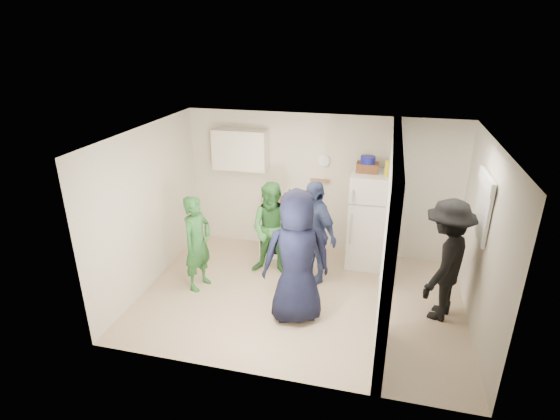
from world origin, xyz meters
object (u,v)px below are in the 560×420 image
Objects in this scene: yellow_cup_stack_top at (388,169)px; person_nook at (445,261)px; blue_bowl at (368,160)px; person_denim at (314,232)px; person_green_left at (197,243)px; person_green_center at (274,230)px; person_navy at (297,257)px; fridge at (369,220)px; stove at (281,231)px; wicker_basket at (367,167)px.

person_nook is at bearing -53.79° from yellow_cup_stack_top.
blue_bowl reaches higher than person_denim.
person_nook is at bearing -72.65° from person_green_left.
yellow_cup_stack_top is 2.05m from person_green_center.
person_green_left is 0.90× the size of person_denim.
person_navy is (-0.77, -1.86, -0.90)m from blue_bowl.
person_navy is (0.61, -1.11, 0.16)m from person_green_center.
fridge is at bearing 25.57° from person_green_center.
person_nook reaches higher than fridge.
person_denim reaches higher than person_green_left.
stove is 0.45× the size of person_navy.
person_green_left is at bearing -146.04° from person_green_center.
person_navy reaches higher than yellow_cup_stack_top.
person_nook is at bearing -12.50° from person_green_center.
person_nook is (2.61, -1.31, 0.45)m from stove.
person_denim is 1.07m from person_navy.
fridge is at bearing -1.12° from stove.
person_green_left is 1.71m from person_navy.
blue_bowl is 1.47m from person_denim.
person_denim is (-0.72, -0.80, -0.87)m from wicker_basket.
person_green_left is 1.24m from person_green_center.
person_green_center is 1.28m from person_navy.
stove is 3.55× the size of blue_bowl.
yellow_cup_stack_top reaches higher than person_green_center.
person_green_left is at bearing -149.20° from wicker_basket.
yellow_cup_stack_top is at bearing -49.08° from person_green_left.
person_denim is at bearing -82.35° from person_nook.
person_green_center is 0.83× the size of person_navy.
wicker_basket is 0.22× the size of person_green_center.
person_nook reaches higher than person_green_left.
blue_bowl is at bearing 0.80° from stove.
yellow_cup_stack_top is 1.53m from person_denim.
fridge is 6.86× the size of blue_bowl.
blue_bowl is 0.13× the size of person_navy.
person_nook is (0.87, -1.18, -0.89)m from yellow_cup_stack_top.
wicker_basket is at bearing -132.75° from person_navy.
person_denim reaches higher than stove.
person_navy reaches higher than person_nook.
wicker_basket is 0.18× the size of person_navy.
person_green_center is (-1.70, -0.60, -0.98)m from yellow_cup_stack_top.
person_denim is (1.69, 0.63, 0.09)m from person_green_left.
wicker_basket is at bearing 154.89° from yellow_cup_stack_top.
yellow_cup_stack_top reaches higher than person_nook.
fridge is at bearing 155.56° from yellow_cup_stack_top.
person_nook reaches higher than person_green_center.
person_denim is at bearing -131.74° from wicker_basket.
person_nook reaches higher than person_denim.
wicker_basket reaches higher than person_denim.
person_navy is at bearing -122.42° from yellow_cup_stack_top.
blue_bowl reaches higher than yellow_cup_stack_top.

